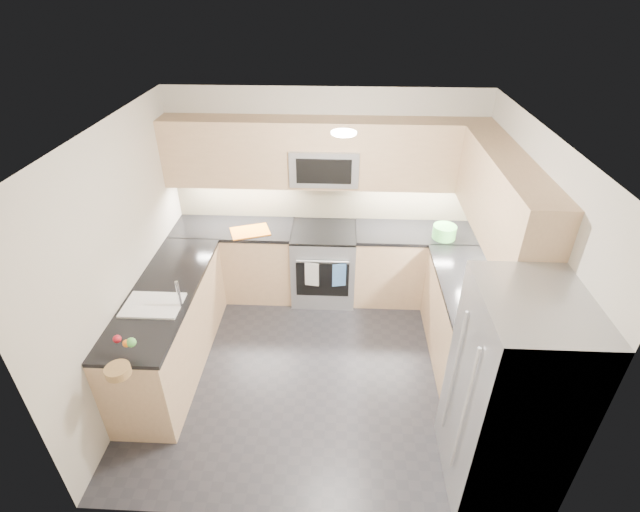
{
  "coord_description": "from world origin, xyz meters",
  "views": [
    {
      "loc": [
        0.19,
        -3.52,
        3.56
      ],
      "look_at": [
        0.0,
        0.35,
        1.15
      ],
      "focal_mm": 26.0,
      "sensor_mm": 36.0,
      "label": 1
    }
  ],
  "objects_px": {
    "cutting_board": "(250,231)",
    "utensil_bowl": "(444,232)",
    "refrigerator": "(509,399)",
    "gas_range": "(324,264)",
    "fruit_basket": "(118,371)",
    "microwave": "(325,165)"
  },
  "relations": [
    {
      "from": "microwave",
      "to": "fruit_basket",
      "type": "distance_m",
      "value": 2.98
    },
    {
      "from": "gas_range",
      "to": "cutting_board",
      "type": "bearing_deg",
      "value": -173.81
    },
    {
      "from": "microwave",
      "to": "refrigerator",
      "type": "distance_m",
      "value": 3.04
    },
    {
      "from": "microwave",
      "to": "fruit_basket",
      "type": "xyz_separation_m",
      "value": [
        -1.46,
        -2.49,
        -0.73
      ]
    },
    {
      "from": "cutting_board",
      "to": "utensil_bowl",
      "type": "bearing_deg",
      "value": -0.67
    },
    {
      "from": "fruit_basket",
      "to": "refrigerator",
      "type": "bearing_deg",
      "value": -1.19
    },
    {
      "from": "utensil_bowl",
      "to": "fruit_basket",
      "type": "distance_m",
      "value": 3.62
    },
    {
      "from": "utensil_bowl",
      "to": "cutting_board",
      "type": "relative_size",
      "value": 0.6
    },
    {
      "from": "gas_range",
      "to": "fruit_basket",
      "type": "xyz_separation_m",
      "value": [
        -1.46,
        -2.36,
        0.52
      ]
    },
    {
      "from": "refrigerator",
      "to": "utensil_bowl",
      "type": "xyz_separation_m",
      "value": [
        -0.07,
        2.31,
        0.12
      ]
    },
    {
      "from": "gas_range",
      "to": "fruit_basket",
      "type": "distance_m",
      "value": 2.83
    },
    {
      "from": "gas_range",
      "to": "microwave",
      "type": "bearing_deg",
      "value": 90.0
    },
    {
      "from": "refrigerator",
      "to": "cutting_board",
      "type": "relative_size",
      "value": 4.11
    },
    {
      "from": "gas_range",
      "to": "microwave",
      "type": "xyz_separation_m",
      "value": [
        0.0,
        0.12,
        1.24
      ]
    },
    {
      "from": "microwave",
      "to": "fruit_basket",
      "type": "bearing_deg",
      "value": -120.44
    },
    {
      "from": "refrigerator",
      "to": "fruit_basket",
      "type": "bearing_deg",
      "value": 178.81
    },
    {
      "from": "fruit_basket",
      "to": "gas_range",
      "type": "bearing_deg",
      "value": 58.26
    },
    {
      "from": "gas_range",
      "to": "fruit_basket",
      "type": "relative_size",
      "value": 4.78
    },
    {
      "from": "utensil_bowl",
      "to": "microwave",
      "type": "bearing_deg",
      "value": 169.95
    },
    {
      "from": "gas_range",
      "to": "microwave",
      "type": "relative_size",
      "value": 1.2
    },
    {
      "from": "utensil_bowl",
      "to": "refrigerator",
      "type": "bearing_deg",
      "value": -88.24
    },
    {
      "from": "microwave",
      "to": "cutting_board",
      "type": "height_order",
      "value": "microwave"
    }
  ]
}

